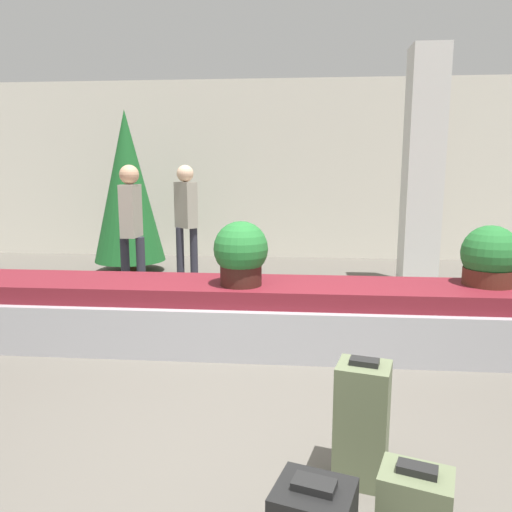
% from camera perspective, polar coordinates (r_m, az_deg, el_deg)
% --- Properties ---
extents(ground_plane, '(18.00, 18.00, 0.00)m').
position_cam_1_polar(ground_plane, '(3.27, -2.81, -20.42)').
color(ground_plane, '#59544C').
extents(back_wall, '(18.00, 0.06, 3.20)m').
position_cam_1_polar(back_wall, '(9.21, 2.66, 9.76)').
color(back_wall, beige).
rests_on(back_wall, ground_plane).
extents(carousel, '(6.95, 0.92, 0.61)m').
position_cam_1_polar(carousel, '(4.70, 0.00, -6.83)').
color(carousel, '#9E9EA3').
rests_on(carousel, ground_plane).
extents(pillar, '(0.47, 0.47, 3.20)m').
position_cam_1_polar(pillar, '(7.10, 18.49, 9.13)').
color(pillar, silver).
rests_on(pillar, ground_plane).
extents(suitcase_0, '(0.32, 0.30, 0.69)m').
position_cam_1_polar(suitcase_0, '(2.84, 12.01, -18.12)').
color(suitcase_0, '#5B6647').
rests_on(suitcase_0, ground_plane).
extents(potted_plant_0, '(0.49, 0.49, 0.58)m').
position_cam_1_polar(potted_plant_0, '(4.47, -1.74, 0.30)').
color(potted_plant_0, '#381914').
rests_on(potted_plant_0, carousel).
extents(potted_plant_1, '(0.50, 0.50, 0.54)m').
position_cam_1_polar(potted_plant_1, '(4.95, 25.16, -0.18)').
color(potted_plant_1, '#4C2319').
rests_on(potted_plant_1, carousel).
extents(traveler_0, '(0.36, 0.35, 1.69)m').
position_cam_1_polar(traveler_0, '(7.15, -8.00, 4.82)').
color(traveler_0, '#282833').
rests_on(traveler_0, ground_plane).
extents(traveler_1, '(0.31, 0.33, 1.69)m').
position_cam_1_polar(traveler_1, '(6.32, -14.08, 3.92)').
color(traveler_1, '#282833').
rests_on(traveler_1, ground_plane).
extents(decorated_tree, '(1.11, 1.11, 2.53)m').
position_cam_1_polar(decorated_tree, '(8.16, -14.49, 7.67)').
color(decorated_tree, '#4C331E').
rests_on(decorated_tree, ground_plane).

